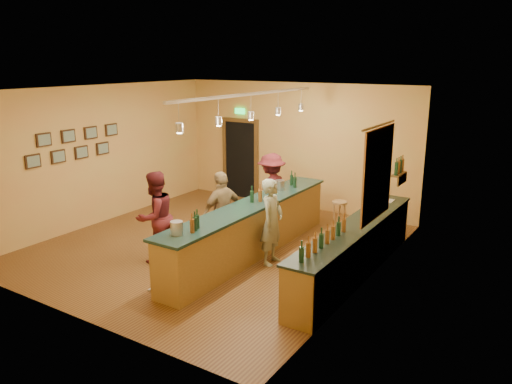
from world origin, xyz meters
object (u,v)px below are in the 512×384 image
Objects in this scene: customer_a at (155,217)px; customer_c at (271,191)px; bar_stool at (340,208)px; tasting_bar at (251,226)px; customer_b at (222,213)px; back_counter at (355,249)px; bartender at (272,222)px.

customer_a reaches higher than customer_c.
tasting_bar is at bearing -112.65° from bar_stool.
customer_b is 2.36× the size of bar_stool.
tasting_bar is at bearing 28.59° from customer_c.
back_counter is 2.65× the size of customer_c.
customer_b is (-1.10, -0.05, 0.01)m from bartender.
customer_a reaches higher than customer_b.
bar_stool is at bearing 150.85° from customer_a.
bartender reaches higher than tasting_bar.
customer_b is at bearing -121.59° from bar_stool.
bartender reaches higher than bar_stool.
back_counter is 2.77× the size of bartender.
customer_c is (-1.10, 1.83, 0.04)m from bartender.
bar_stool is (0.92, 2.20, -0.05)m from tasting_bar.
tasting_bar is at bearing 135.94° from customer_a.
tasting_bar is 0.62m from customer_b.
bartender is 2.38m from bar_stool.
tasting_bar is 3.07× the size of customer_b.
customer_a is (-3.45, -1.38, 0.39)m from back_counter.
customer_a is at bearing 113.48° from bartender.
customer_b is at bearing 145.63° from customer_a.
customer_a is 2.48× the size of bar_stool.
customer_a is at bearing -24.38° from customer_b.
tasting_bar is 2.92× the size of customer_a.
customer_a is at bearing -158.17° from back_counter.
customer_a reaches higher than bartender.
customer_c is 1.58m from bar_stool.
bartender is 2.33× the size of bar_stool.
back_counter is at bearing 70.64° from customer_c.
customer_b is (-2.62, -0.37, 0.34)m from back_counter.
bar_stool is at bearing 163.27° from customer_b.
customer_b is at bearing -161.17° from tasting_bar.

